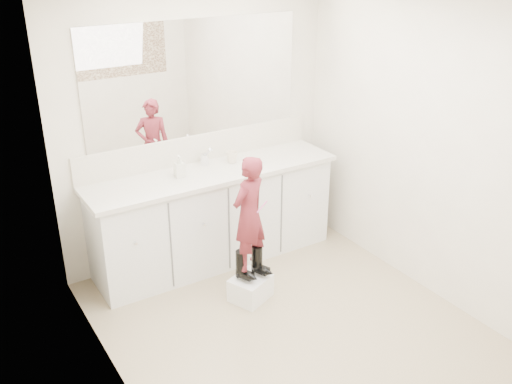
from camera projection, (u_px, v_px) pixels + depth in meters
floor at (291, 327)px, 4.39m from camera, size 3.00×3.00×0.00m
ceiling at (301, 1)px, 3.41m from camera, size 3.00×3.00×0.00m
wall_back at (197, 128)px, 5.06m from camera, size 2.60×0.00×2.60m
wall_front at (476, 289)px, 2.74m from camera, size 2.60×0.00×2.60m
wall_left at (111, 232)px, 3.27m from camera, size 0.00×3.00×3.00m
wall_right at (428, 150)px, 4.53m from camera, size 0.00×3.00×3.00m
vanity_cabinet at (214, 217)px, 5.17m from camera, size 2.20×0.55×0.85m
countertop at (213, 173)px, 4.97m from camera, size 2.28×0.58×0.04m
backsplash at (199, 148)px, 5.13m from camera, size 2.28×0.03×0.25m
mirror at (195, 79)px, 4.87m from camera, size 2.00×0.02×1.00m
dot_panel at (490, 204)px, 2.56m from camera, size 2.00×0.01×1.20m
faucet at (204, 159)px, 5.07m from camera, size 0.08×0.08×0.10m
cup at (232, 157)px, 5.12m from camera, size 0.14×0.14×0.10m
soap_bottle at (179, 166)px, 4.80m from camera, size 0.09×0.09×0.19m
step_stool at (251, 288)px, 4.71m from camera, size 0.39×0.36×0.20m
boot_left at (241, 265)px, 4.59m from camera, size 0.15×0.20×0.26m
boot_right at (257, 260)px, 4.66m from camera, size 0.15×0.20×0.26m
toddler at (249, 214)px, 4.45m from camera, size 0.41×0.34×0.95m
toothbrush at (262, 207)px, 4.39m from camera, size 0.13×0.06×0.06m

